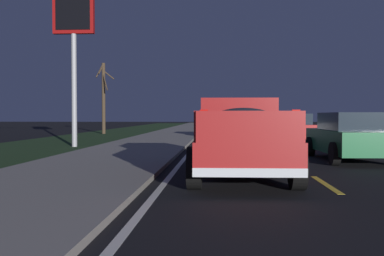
{
  "coord_description": "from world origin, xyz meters",
  "views": [
    {
      "loc": [
        -0.49,
        2.24,
        1.45
      ],
      "look_at": [
        9.27,
        2.84,
        1.17
      ],
      "focal_mm": 41.32,
      "sensor_mm": 36.0,
      "label": 1
    }
  ],
  "objects_px": {
    "gas_price_sign": "(74,25)",
    "bare_tree_far": "(104,96)",
    "sedan_green": "(350,136)",
    "sedan_black": "(281,125)",
    "sedan_silver": "(227,126)",
    "pickup_truck": "(240,135)",
    "sedan_red": "(292,128)"
  },
  "relations": [
    {
      "from": "sedan_black",
      "to": "bare_tree_far",
      "type": "relative_size",
      "value": 0.79
    },
    {
      "from": "sedan_green",
      "to": "gas_price_sign",
      "type": "bearing_deg",
      "value": 62.85
    },
    {
      "from": "sedan_red",
      "to": "pickup_truck",
      "type": "bearing_deg",
      "value": 165.81
    },
    {
      "from": "pickup_truck",
      "to": "bare_tree_far",
      "type": "distance_m",
      "value": 25.79
    },
    {
      "from": "sedan_red",
      "to": "sedan_green",
      "type": "bearing_deg",
      "value": -178.05
    },
    {
      "from": "gas_price_sign",
      "to": "bare_tree_far",
      "type": "height_order",
      "value": "gas_price_sign"
    },
    {
      "from": "gas_price_sign",
      "to": "sedan_black",
      "type": "bearing_deg",
      "value": -45.86
    },
    {
      "from": "sedan_green",
      "to": "gas_price_sign",
      "type": "distance_m",
      "value": 13.12
    },
    {
      "from": "sedan_green",
      "to": "sedan_black",
      "type": "bearing_deg",
      "value": -0.13
    },
    {
      "from": "gas_price_sign",
      "to": "sedan_red",
      "type": "bearing_deg",
      "value": -69.76
    },
    {
      "from": "sedan_black",
      "to": "gas_price_sign",
      "type": "bearing_deg",
      "value": 134.14
    },
    {
      "from": "sedan_green",
      "to": "bare_tree_far",
      "type": "relative_size",
      "value": 0.79
    },
    {
      "from": "pickup_truck",
      "to": "sedan_black",
      "type": "height_order",
      "value": "pickup_truck"
    },
    {
      "from": "sedan_black",
      "to": "bare_tree_far",
      "type": "height_order",
      "value": "bare_tree_far"
    },
    {
      "from": "pickup_truck",
      "to": "gas_price_sign",
      "type": "xyz_separation_m",
      "value": [
        9.51,
        7.16,
        4.6
      ]
    },
    {
      "from": "sedan_silver",
      "to": "gas_price_sign",
      "type": "relative_size",
      "value": 0.6
    },
    {
      "from": "sedan_black",
      "to": "gas_price_sign",
      "type": "distance_m",
      "value": 15.93
    },
    {
      "from": "sedan_black",
      "to": "sedan_red",
      "type": "height_order",
      "value": "same"
    },
    {
      "from": "sedan_green",
      "to": "gas_price_sign",
      "type": "height_order",
      "value": "gas_price_sign"
    },
    {
      "from": "sedan_red",
      "to": "gas_price_sign",
      "type": "relative_size",
      "value": 0.6
    },
    {
      "from": "sedan_silver",
      "to": "sedan_green",
      "type": "height_order",
      "value": "same"
    },
    {
      "from": "sedan_black",
      "to": "sedan_green",
      "type": "height_order",
      "value": "same"
    },
    {
      "from": "gas_price_sign",
      "to": "sedan_silver",
      "type": "bearing_deg",
      "value": -40.97
    },
    {
      "from": "pickup_truck",
      "to": "sedan_red",
      "type": "relative_size",
      "value": 1.23
    },
    {
      "from": "sedan_silver",
      "to": "bare_tree_far",
      "type": "xyz_separation_m",
      "value": [
        6.1,
        9.58,
        2.2
      ]
    },
    {
      "from": "pickup_truck",
      "to": "sedan_red",
      "type": "distance_m",
      "value": 13.82
    },
    {
      "from": "sedan_silver",
      "to": "gas_price_sign",
      "type": "xyz_separation_m",
      "value": [
        -8.25,
        7.16,
        4.8
      ]
    },
    {
      "from": "sedan_silver",
      "to": "sedan_green",
      "type": "bearing_deg",
      "value": -164.98
    },
    {
      "from": "sedan_green",
      "to": "sedan_silver",
      "type": "bearing_deg",
      "value": 15.02
    },
    {
      "from": "bare_tree_far",
      "to": "sedan_red",
      "type": "bearing_deg",
      "value": -128.87
    },
    {
      "from": "sedan_silver",
      "to": "sedan_green",
      "type": "xyz_separation_m",
      "value": [
        -13.82,
        -3.71,
        0.0
      ]
    },
    {
      "from": "sedan_black",
      "to": "bare_tree_far",
      "type": "xyz_separation_m",
      "value": [
        3.76,
        13.33,
        2.2
      ]
    }
  ]
}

